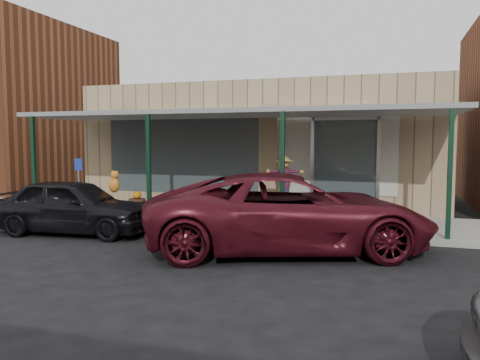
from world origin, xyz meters
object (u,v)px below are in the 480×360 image
(parked_sedan, at_px, (74,206))
(handicap_sign, at_px, (79,178))
(car_maroon, at_px, (289,212))
(barrel_pumpkin, at_px, (137,203))
(barrel_scarecrow, at_px, (285,197))

(parked_sedan, bearing_deg, handicap_sign, 28.25)
(handicap_sign, xyz_separation_m, car_maroon, (6.69, -2.08, -0.38))
(barrel_pumpkin, distance_m, parked_sedan, 3.14)
(barrel_scarecrow, height_order, parked_sedan, barrel_scarecrow)
(barrel_scarecrow, relative_size, handicap_sign, 1.07)
(parked_sedan, bearing_deg, barrel_pumpkin, -4.38)
(handicap_sign, height_order, parked_sedan, handicap_sign)
(barrel_pumpkin, xyz_separation_m, handicap_sign, (-1.20, -1.24, 0.83))
(barrel_scarecrow, bearing_deg, parked_sedan, -159.53)
(barrel_pumpkin, xyz_separation_m, car_maroon, (5.49, -3.31, 0.44))
(barrel_pumpkin, xyz_separation_m, parked_sedan, (0.04, -3.12, 0.32))
(parked_sedan, xyz_separation_m, car_maroon, (5.45, -0.19, 0.12))
(car_maroon, bearing_deg, barrel_scarecrow, -5.87)
(barrel_pumpkin, distance_m, car_maroon, 6.42)
(barrel_pumpkin, height_order, parked_sedan, parked_sedan)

